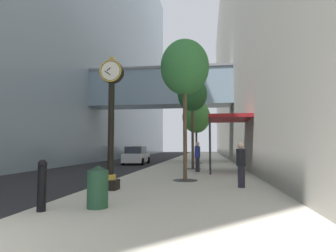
{
  "coord_description": "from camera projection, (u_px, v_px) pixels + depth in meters",
  "views": [
    {
      "loc": [
        4.31,
        -3.32,
        1.66
      ],
      "look_at": [
        1.02,
        20.0,
        3.39
      ],
      "focal_mm": 29.8,
      "sensor_mm": 36.0,
      "label": 1
    }
  ],
  "objects": [
    {
      "name": "building_block_left",
      "position": [
        81.0,
        9.0,
        36.44
      ],
      "size": [
        23.5,
        80.0,
        39.45
      ],
      "color": "#93A8B7",
      "rests_on": "ground"
    },
    {
      "name": "ground_plane",
      "position": [
        168.0,
        162.0,
        30.42
      ],
      "size": [
        110.0,
        110.0,
        0.0
      ],
      "primitive_type": "plane",
      "color": "#262628",
      "rests_on": "ground"
    },
    {
      "name": "storefront_awning",
      "position": [
        228.0,
        119.0,
        16.74
      ],
      "size": [
        2.4,
        3.6,
        3.3
      ],
      "color": "maroon",
      "rests_on": "sidewalk_right"
    },
    {
      "name": "pedestrian_by_clock",
      "position": [
        197.0,
        156.0,
        16.86
      ],
      "size": [
        0.48,
        0.48,
        1.8
      ],
      "color": "#23232D",
      "rests_on": "sidewalk_right"
    },
    {
      "name": "car_white_mid",
      "position": [
        136.0,
        156.0,
        26.14
      ],
      "size": [
        2.07,
        4.39,
        1.65
      ],
      "color": "silver",
      "rests_on": "ground"
    },
    {
      "name": "building_block_right",
      "position": [
        266.0,
        41.0,
        32.84
      ],
      "size": [
        9.0,
        80.0,
        28.16
      ],
      "color": "gray",
      "rests_on": "ground"
    },
    {
      "name": "street_clock",
      "position": [
        111.0,
        115.0,
        10.0
      ],
      "size": [
        0.84,
        0.55,
        4.8
      ],
      "color": "black",
      "rests_on": "sidewalk_right"
    },
    {
      "name": "trash_bin",
      "position": [
        98.0,
        186.0,
        6.95
      ],
      "size": [
        0.53,
        0.53,
        1.05
      ],
      "color": "#234C33",
      "rests_on": "sidewalk_right"
    },
    {
      "name": "car_grey_near",
      "position": [
        139.0,
        152.0,
        39.31
      ],
      "size": [
        2.09,
        4.68,
        1.67
      ],
      "color": "slate",
      "rests_on": "ground"
    },
    {
      "name": "pedestrian_walking",
      "position": [
        241.0,
        163.0,
        10.39
      ],
      "size": [
        0.47,
        0.47,
        1.68
      ],
      "color": "#23232D",
      "rests_on": "sidewalk_right"
    },
    {
      "name": "bollard_nearest",
      "position": [
        42.0,
        184.0,
        6.57
      ],
      "size": [
        0.21,
        0.21,
        1.21
      ],
      "color": "black",
      "rests_on": "sidewalk_right"
    },
    {
      "name": "street_tree_mid_far",
      "position": [
        196.0,
        117.0,
        25.72
      ],
      "size": [
        2.56,
        2.56,
        5.71
      ],
      "color": "#333335",
      "rests_on": "sidewalk_right"
    },
    {
      "name": "sidewalk_right",
      "position": [
        200.0,
        160.0,
        32.91
      ],
      "size": [
        6.78,
        80.0,
        0.14
      ],
      "primitive_type": "cube",
      "color": "beige",
      "rests_on": "ground"
    },
    {
      "name": "street_tree_mid_near",
      "position": [
        192.0,
        95.0,
        19.29
      ],
      "size": [
        2.03,
        2.03,
        6.29
      ],
      "color": "#333335",
      "rests_on": "sidewalk_right"
    },
    {
      "name": "street_tree_near",
      "position": [
        185.0,
        68.0,
        12.8
      ],
      "size": [
        2.23,
        2.23,
        6.44
      ],
      "color": "#333335",
      "rests_on": "sidewalk_right"
    }
  ]
}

